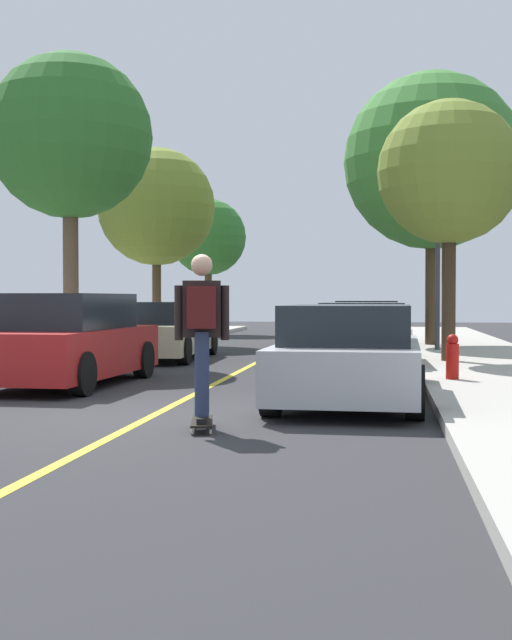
{
  "coord_description": "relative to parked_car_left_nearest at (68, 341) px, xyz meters",
  "views": [
    {
      "loc": [
        2.7,
        -9.67,
        1.4
      ],
      "look_at": [
        0.24,
        6.82,
        0.97
      ],
      "focal_mm": 47.72,
      "sensor_mm": 36.0,
      "label": 1
    }
  ],
  "objects": [
    {
      "name": "ground",
      "position": [
        2.28,
        -3.32,
        -0.71
      ],
      "size": [
        80.0,
        80.0,
        0.0
      ],
      "primitive_type": "plane",
      "color": "#2D2D30"
    },
    {
      "name": "center_line",
      "position": [
        2.28,
        0.68,
        -0.71
      ],
      "size": [
        0.12,
        39.2,
        0.01
      ],
      "primitive_type": "cube",
      "color": "gold",
      "rests_on": "ground"
    },
    {
      "name": "parked_car_left_nearest",
      "position": [
        0.0,
        0.0,
        0.0
      ],
      "size": [
        1.9,
        4.3,
        1.47
      ],
      "color": "maroon",
      "rests_on": "ground"
    },
    {
      "name": "parked_car_left_near",
      "position": [
        -0.0,
        5.98,
        -0.06
      ],
      "size": [
        1.99,
        4.67,
        1.31
      ],
      "color": "#BCAD89",
      "rests_on": "ground"
    },
    {
      "name": "parked_car_right_nearest",
      "position": [
        4.55,
        -1.64,
        -0.06
      ],
      "size": [
        1.99,
        4.45,
        1.31
      ],
      "color": "#B7B7BC",
      "rests_on": "ground"
    },
    {
      "name": "parked_car_right_near",
      "position": [
        4.56,
        4.23,
        -0.05
      ],
      "size": [
        1.97,
        4.34,
        1.31
      ],
      "color": "white",
      "rests_on": "ground"
    },
    {
      "name": "parked_car_right_far",
      "position": [
        4.55,
        10.41,
        -0.06
      ],
      "size": [
        1.94,
        4.41,
        1.32
      ],
      "color": "black",
      "rests_on": "ground"
    },
    {
      "name": "street_tree_left_nearest",
      "position": [
        -1.74,
        4.71,
        4.17
      ],
      "size": [
        3.57,
        3.57,
        6.55
      ],
      "color": "brown",
      "rests_on": "sidewalk_left"
    },
    {
      "name": "street_tree_left_near",
      "position": [
        -1.74,
        11.81,
        3.42
      ],
      "size": [
        3.52,
        3.52,
        5.76
      ],
      "color": "#4C3823",
      "rests_on": "sidewalk_left"
    },
    {
      "name": "street_tree_left_far",
      "position": [
        -1.74,
        19.45,
        3.04
      ],
      "size": [
        2.96,
        2.96,
        5.11
      ],
      "color": "#4C3823",
      "rests_on": "sidewalk_left"
    },
    {
      "name": "street_tree_right_nearest",
      "position": [
        6.29,
        4.47,
        3.19
      ],
      "size": [
        2.88,
        2.88,
        5.22
      ],
      "color": "#3D2D1E",
      "rests_on": "sidewalk_right"
    },
    {
      "name": "street_tree_right_near",
      "position": [
        6.29,
        10.5,
        4.38
      ],
      "size": [
        4.76,
        4.76,
        7.34
      ],
      "color": "#4C3823",
      "rests_on": "sidewalk_right"
    },
    {
      "name": "fire_hydrant",
      "position": [
        6.05,
        0.49,
        -0.22
      ],
      "size": [
        0.2,
        0.2,
        0.7
      ],
      "color": "#B2140F",
      "rests_on": "sidewalk_right"
    },
    {
      "name": "streetlamp",
      "position": [
        6.3,
        8.16,
        2.58
      ],
      "size": [
        0.36,
        0.24,
        5.49
      ],
      "color": "#38383D",
      "rests_on": "sidewalk_right"
    },
    {
      "name": "skateboard",
      "position": [
        3.08,
        -4.17,
        -0.62
      ],
      "size": [
        0.37,
        0.87,
        0.1
      ],
      "color": "black",
      "rests_on": "ground"
    },
    {
      "name": "skateboarder",
      "position": [
        3.09,
        -4.21,
        0.4
      ],
      "size": [
        0.59,
        0.71,
        1.76
      ],
      "color": "black",
      "rests_on": "skateboard"
    }
  ]
}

